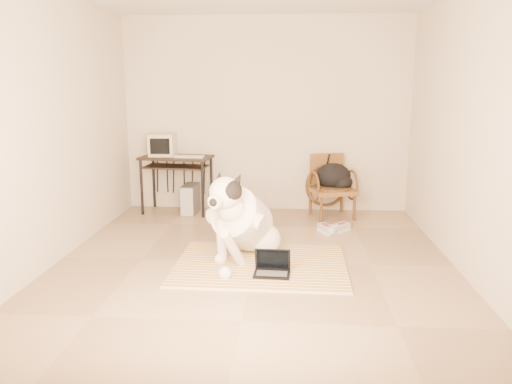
# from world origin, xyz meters

# --- Properties ---
(floor) EXTENTS (4.50, 4.50, 0.00)m
(floor) POSITION_xyz_m (0.00, 0.00, 0.00)
(floor) COLOR #977C5D
(floor) RESTS_ON ground
(wall_back) EXTENTS (4.50, 0.00, 4.50)m
(wall_back) POSITION_xyz_m (0.00, 2.25, 1.35)
(wall_back) COLOR beige
(wall_back) RESTS_ON floor
(wall_front) EXTENTS (4.50, 0.00, 4.50)m
(wall_front) POSITION_xyz_m (0.00, -2.25, 1.35)
(wall_front) COLOR beige
(wall_front) RESTS_ON floor
(wall_left) EXTENTS (0.00, 4.50, 4.50)m
(wall_left) POSITION_xyz_m (-2.00, 0.00, 1.35)
(wall_left) COLOR beige
(wall_left) RESTS_ON floor
(wall_right) EXTENTS (0.00, 4.50, 4.50)m
(wall_right) POSITION_xyz_m (2.00, 0.00, 1.35)
(wall_right) COLOR beige
(wall_right) RESTS_ON floor
(rug) EXTENTS (1.71, 1.32, 0.02)m
(rug) POSITION_xyz_m (0.07, -0.11, 0.01)
(rug) COLOR orange
(rug) RESTS_ON floor
(dog) EXTENTS (0.75, 1.35, 0.99)m
(dog) POSITION_xyz_m (-0.13, 0.10, 0.39)
(dog) COLOR white
(dog) RESTS_ON rug
(laptop) EXTENTS (0.35, 0.26, 0.24)m
(laptop) POSITION_xyz_m (0.20, -0.36, 0.08)
(laptop) COLOR black
(laptop) RESTS_ON rug
(computer_desk) EXTENTS (1.01, 0.63, 0.80)m
(computer_desk) POSITION_xyz_m (-1.23, 1.94, 0.68)
(computer_desk) COLOR black
(computer_desk) RESTS_ON floor
(crt_monitor) EXTENTS (0.35, 0.34, 0.30)m
(crt_monitor) POSITION_xyz_m (-1.43, 1.99, 0.95)
(crt_monitor) COLOR beige
(crt_monitor) RESTS_ON computer_desk
(desk_keyboard) EXTENTS (0.40, 0.16, 0.03)m
(desk_keyboard) POSITION_xyz_m (-1.02, 1.85, 0.81)
(desk_keyboard) COLOR beige
(desk_keyboard) RESTS_ON computer_desk
(pc_tower) EXTENTS (0.20, 0.44, 0.41)m
(pc_tower) POSITION_xyz_m (-1.04, 1.90, 0.20)
(pc_tower) COLOR #4A4B4D
(pc_tower) RESTS_ON floor
(rattan_chair) EXTENTS (0.68, 0.67, 0.84)m
(rattan_chair) POSITION_xyz_m (0.91, 1.87, 0.42)
(rattan_chair) COLOR brown
(rattan_chair) RESTS_ON floor
(backpack) EXTENTS (0.49, 0.39, 0.35)m
(backpack) POSITION_xyz_m (0.95, 1.86, 0.55)
(backpack) COLOR black
(backpack) RESTS_ON rattan_chair
(sneaker_left) EXTENTS (0.22, 0.30, 0.10)m
(sneaker_left) POSITION_xyz_m (0.80, 1.08, 0.04)
(sneaker_left) COLOR white
(sneaker_left) RESTS_ON floor
(sneaker_right) EXTENTS (0.27, 0.28, 0.10)m
(sneaker_right) POSITION_xyz_m (0.98, 1.16, 0.04)
(sneaker_right) COLOR white
(sneaker_right) RESTS_ON floor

